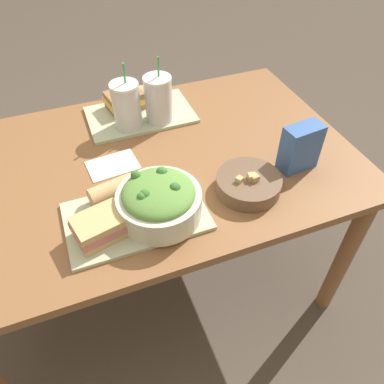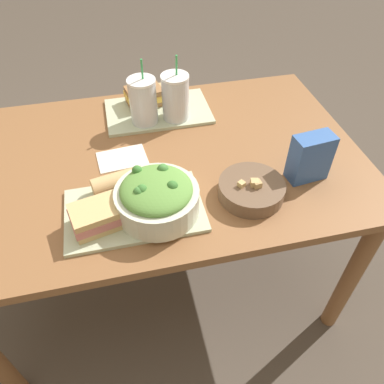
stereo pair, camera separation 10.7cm
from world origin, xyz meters
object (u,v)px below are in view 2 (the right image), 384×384
at_px(baguette_near, 116,183).
at_px(baguette_far, 165,90).
at_px(sandwich_near, 97,216).
at_px(drink_cup_red, 175,98).
at_px(salad_bowl, 157,197).
at_px(soup_bowl, 251,189).
at_px(napkin_folded, 122,158).
at_px(sandwich_far, 145,96).
at_px(drink_cup_dark, 143,102).
at_px(chip_bag, 310,158).

bearing_deg(baguette_near, baguette_far, -37.62).
bearing_deg(baguette_far, sandwich_near, 155.16).
bearing_deg(drink_cup_red, sandwich_near, -123.54).
distance_m(salad_bowl, sandwich_near, 0.17).
distance_m(soup_bowl, baguette_far, 0.61).
bearing_deg(napkin_folded, baguette_near, -100.25).
bearing_deg(soup_bowl, sandwich_far, 112.74).
bearing_deg(drink_cup_red, baguette_near, -125.95).
xyz_separation_m(soup_bowl, drink_cup_dark, (-0.26, 0.44, 0.06)).
bearing_deg(baguette_near, sandwich_near, 141.71).
bearing_deg(drink_cup_dark, chip_bag, -41.61).
bearing_deg(drink_cup_red, sandwich_far, 128.55).
relative_size(salad_bowl, drink_cup_red, 0.97).
bearing_deg(baguette_near, chip_bag, -107.93).
xyz_separation_m(drink_cup_red, chip_bag, (0.33, -0.40, -0.01)).
xyz_separation_m(salad_bowl, drink_cup_dark, (0.03, 0.45, 0.02)).
bearing_deg(sandwich_far, drink_cup_dark, -109.91).
distance_m(baguette_far, drink_cup_dark, 0.19).
distance_m(sandwich_near, baguette_near, 0.14).
bearing_deg(drink_cup_dark, napkin_folded, -119.40).
distance_m(sandwich_near, chip_bag, 0.65).
bearing_deg(napkin_folded, chip_bag, -21.35).
height_order(sandwich_far, chip_bag, chip_bag).
distance_m(soup_bowl, sandwich_near, 0.45).
bearing_deg(sandwich_near, sandwich_far, 56.89).
relative_size(soup_bowl, baguette_near, 1.38).
distance_m(baguette_near, napkin_folded, 0.17).
relative_size(sandwich_far, baguette_far, 1.55).
bearing_deg(sandwich_near, soup_bowl, -10.28).
xyz_separation_m(sandwich_far, napkin_folded, (-0.12, -0.30, -0.04)).
height_order(baguette_far, chip_bag, chip_bag).
xyz_separation_m(soup_bowl, baguette_near, (-0.39, 0.10, 0.02)).
bearing_deg(drink_cup_dark, sandwich_far, 80.77).
bearing_deg(sandwich_near, baguette_near, 50.73).
height_order(drink_cup_dark, drink_cup_red, same).
relative_size(drink_cup_red, napkin_folded, 1.43).
bearing_deg(napkin_folded, sandwich_near, -107.43).
xyz_separation_m(baguette_near, sandwich_far, (0.15, 0.46, 0.00)).
bearing_deg(salad_bowl, drink_cup_red, 72.54).
bearing_deg(baguette_near, drink_cup_dark, -33.39).
bearing_deg(salad_bowl, drink_cup_dark, 86.79).
relative_size(baguette_near, sandwich_far, 0.93).
relative_size(salad_bowl, sandwich_far, 1.53).
distance_m(sandwich_far, drink_cup_dark, 0.13).
bearing_deg(salad_bowl, sandwich_far, 85.50).
xyz_separation_m(sandwich_near, drink_cup_red, (0.31, 0.46, 0.05)).
distance_m(salad_bowl, napkin_folded, 0.28).
relative_size(sandwich_far, drink_cup_red, 0.63).
relative_size(soup_bowl, chip_bag, 1.28).
height_order(sandwich_far, baguette_far, sandwich_far).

